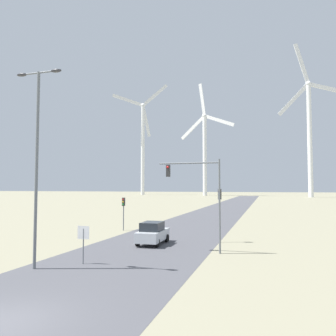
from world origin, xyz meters
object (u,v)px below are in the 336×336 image
object	(u,v)px
traffic_light_post_near_right	(220,203)
wind_turbine_center	(309,128)
stop_sign_near	(83,237)
traffic_light_post_near_left	(123,206)
streetlamp	(37,146)
wind_turbine_left	(205,146)
wind_turbine_far_left	(143,141)
car_approaching	(153,233)
traffic_light_mast_overhead	(199,186)

from	to	relation	value
traffic_light_post_near_right	wind_turbine_center	size ratio (longest dim) A/B	0.06
stop_sign_near	traffic_light_post_near_left	world-z (taller)	traffic_light_post_near_left
streetlamp	wind_turbine_center	distance (m)	151.86
wind_turbine_left	wind_turbine_center	xyz separation A→B (m)	(51.93, -15.89, 4.63)
traffic_light_post_near_left	wind_turbine_far_left	bearing A→B (deg)	110.52
traffic_light_post_near_right	wind_turbine_far_left	xyz separation A→B (m)	(-68.24, 157.20, 29.72)
car_approaching	wind_turbine_center	distance (m)	142.99
traffic_light_post_near_right	stop_sign_near	bearing A→B (deg)	-124.07
streetlamp	stop_sign_near	size ratio (longest dim) A/B	5.02
streetlamp	traffic_light_post_near_right	xyz separation A→B (m)	(9.02, 12.21, -3.81)
stop_sign_near	wind_turbine_far_left	xyz separation A→B (m)	(-61.26, 167.53, 31.42)
car_approaching	wind_turbine_left	distance (m)	156.59
traffic_light_mast_overhead	traffic_light_post_near_right	bearing A→B (deg)	79.86
streetlamp	wind_turbine_left	xyz separation A→B (m)	(-19.71, 162.19, 20.27)
traffic_light_mast_overhead	wind_turbine_center	distance (m)	143.54
stop_sign_near	traffic_light_post_near_right	distance (m)	12.58
traffic_light_post_near_right	wind_turbine_center	xyz separation A→B (m)	(23.20, 134.09, 28.70)
streetlamp	traffic_light_post_near_left	distance (m)	17.44
car_approaching	wind_turbine_left	size ratio (longest dim) A/B	0.07
traffic_light_post_near_left	wind_turbine_far_left	size ratio (longest dim) A/B	0.05
streetlamp	traffic_light_post_near_right	size ratio (longest dim) A/B	2.55
wind_turbine_far_left	wind_turbine_center	bearing A→B (deg)	-14.19
traffic_light_post_near_right	wind_turbine_left	bearing A→B (deg)	100.84
streetlamp	wind_turbine_left	bearing A→B (deg)	96.93
traffic_light_post_near_left	traffic_light_mast_overhead	world-z (taller)	traffic_light_mast_overhead
wind_turbine_left	traffic_light_post_near_right	bearing A→B (deg)	-79.16
traffic_light_post_near_left	car_approaching	xyz separation A→B (m)	(5.87, -7.07, -1.70)
stop_sign_near	wind_turbine_far_left	bearing A→B (deg)	110.09
traffic_light_post_near_right	car_approaching	world-z (taller)	traffic_light_post_near_right
stop_sign_near	wind_turbine_center	xyz separation A→B (m)	(30.18, 144.41, 30.40)
traffic_light_post_near_right	wind_turbine_center	world-z (taller)	wind_turbine_center
stop_sign_near	traffic_light_mast_overhead	xyz separation A→B (m)	(6.13, 5.56, 3.14)
wind_turbine_center	car_approaching	bearing A→B (deg)	-101.74
wind_turbine_center	streetlamp	bearing A→B (deg)	-102.42
car_approaching	wind_turbine_far_left	distance (m)	174.72
traffic_light_mast_overhead	wind_turbine_left	size ratio (longest dim) A/B	0.11
traffic_light_mast_overhead	wind_turbine_center	xyz separation A→B (m)	(24.05, 138.86, 27.26)
wind_turbine_center	wind_turbine_left	bearing A→B (deg)	162.98
wind_turbine_far_left	wind_turbine_left	distance (m)	40.56
traffic_light_mast_overhead	car_approaching	size ratio (longest dim) A/B	1.62
stop_sign_near	traffic_light_post_near_left	size ratio (longest dim) A/B	0.65
streetlamp	wind_turbine_far_left	bearing A→B (deg)	109.27
traffic_light_mast_overhead	car_approaching	world-z (taller)	traffic_light_mast_overhead
wind_turbine_far_left	wind_turbine_center	distance (m)	94.32
traffic_light_post_near_left	stop_sign_near	bearing A→B (deg)	-74.56
stop_sign_near	car_approaching	distance (m)	8.00
traffic_light_post_near_left	car_approaching	distance (m)	9.34
traffic_light_post_near_right	wind_turbine_far_left	size ratio (longest dim) A/B	0.07
traffic_light_post_near_right	wind_turbine_center	bearing A→B (deg)	80.19
stop_sign_near	wind_turbine_far_left	size ratio (longest dim) A/B	0.03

